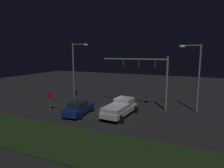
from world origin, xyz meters
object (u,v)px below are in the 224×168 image
(stop_sign, at_px, (50,97))
(street_lamp_left, at_px, (76,64))
(car_sedan, at_px, (78,108))
(traffic_signal_gantry, at_px, (147,69))
(street_lamp_right, at_px, (195,70))
(pickup_truck, at_px, (120,107))

(stop_sign, bearing_deg, street_lamp_left, 96.44)
(street_lamp_left, bearing_deg, stop_sign, -83.56)
(stop_sign, bearing_deg, car_sedan, -1.61)
(traffic_signal_gantry, xyz_separation_m, stop_sign, (-10.44, -5.47, -3.34))
(street_lamp_right, height_order, stop_sign, street_lamp_right)
(street_lamp_left, bearing_deg, pickup_truck, -30.89)
(car_sedan, relative_size, street_lamp_right, 0.58)
(street_lamp_left, bearing_deg, street_lamp_right, -2.41)
(stop_sign, bearing_deg, street_lamp_right, 21.77)
(street_lamp_right, bearing_deg, car_sedan, -151.11)
(pickup_truck, bearing_deg, street_lamp_left, 63.37)
(car_sedan, bearing_deg, traffic_signal_gantry, -52.65)
(pickup_truck, distance_m, car_sedan, 4.72)
(street_lamp_left, height_order, street_lamp_right, street_lamp_left)
(street_lamp_right, distance_m, stop_sign, 17.39)
(street_lamp_left, xyz_separation_m, street_lamp_right, (16.63, -0.70, -0.25))
(traffic_signal_gantry, height_order, stop_sign, traffic_signal_gantry)
(traffic_signal_gantry, relative_size, stop_sign, 3.73)
(street_lamp_right, bearing_deg, pickup_truck, -145.62)
(stop_sign, bearing_deg, pickup_truck, 9.16)
(car_sedan, height_order, street_lamp_right, street_lamp_right)
(car_sedan, distance_m, traffic_signal_gantry, 9.38)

